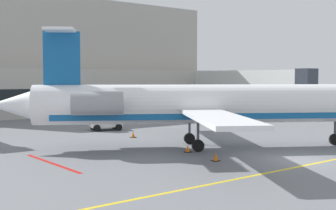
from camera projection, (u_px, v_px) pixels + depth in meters
The scene contains 9 objects.
ground at pixel (300, 161), 29.98m from camera, with size 120.00×120.00×0.11m.
terminal_building at pixel (64, 68), 69.77m from camera, with size 77.31×12.66×17.51m.
jet_bridge_west at pixel (252, 79), 68.33m from camera, with size 2.40×22.45×6.62m.
regional_jet at pixel (204, 104), 35.35m from camera, with size 29.41×23.88×8.95m.
belt_loader at pixel (103, 121), 47.00m from camera, with size 3.61×2.92×2.04m.
fuel_tank at pixel (197, 104), 66.25m from camera, with size 8.06×3.63×2.91m.
safety_cone_alpha at pixel (133, 135), 41.43m from camera, with size 0.47×0.47×0.55m.
safety_cone_bravo at pixel (188, 149), 33.27m from camera, with size 0.47×0.47×0.55m.
safety_cone_charlie at pixel (216, 157), 29.78m from camera, with size 0.47×0.47×0.55m.
Camera 1 is at (-25.19, -17.97, 5.47)m, focal length 48.93 mm.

